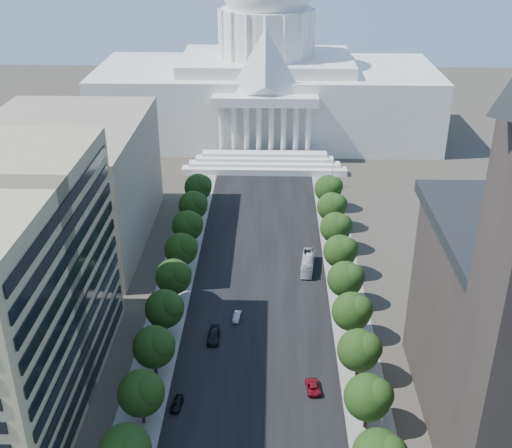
# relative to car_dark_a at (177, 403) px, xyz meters

# --- Properties ---
(road_asphalt) EXTENTS (30.00, 260.00, 0.01)m
(road_asphalt) POSITION_rel_car_dark_a_xyz_m (13.10, 50.19, -0.70)
(road_asphalt) COLOR black
(road_asphalt) RESTS_ON ground
(sidewalk_left) EXTENTS (8.00, 260.00, 0.02)m
(sidewalk_left) POSITION_rel_car_dark_a_xyz_m (-5.90, 50.19, -0.70)
(sidewalk_left) COLOR gray
(sidewalk_left) RESTS_ON ground
(sidewalk_right) EXTENTS (8.00, 260.00, 0.02)m
(sidewalk_right) POSITION_rel_car_dark_a_xyz_m (32.10, 50.19, -0.70)
(sidewalk_right) COLOR gray
(sidewalk_right) RESTS_ON ground
(capitol) EXTENTS (120.00, 56.00, 73.00)m
(capitol) POSITION_rel_car_dark_a_xyz_m (13.10, 145.08, 19.31)
(capitol) COLOR white
(capitol) RESTS_ON ground
(office_block_left_far) EXTENTS (38.00, 52.00, 30.00)m
(office_block_left_far) POSITION_rel_car_dark_a_xyz_m (-34.90, 60.19, 14.30)
(office_block_left_far) COLOR gray
(office_block_left_far) RESTS_ON ground
(tree_l_c) EXTENTS (7.79, 7.60, 9.97)m
(tree_l_c) POSITION_rel_car_dark_a_xyz_m (-4.56, -4.01, 5.75)
(tree_l_c) COLOR #33261C
(tree_l_c) RESTS_ON ground
(tree_l_d) EXTENTS (7.79, 7.60, 9.97)m
(tree_l_d) POSITION_rel_car_dark_a_xyz_m (-4.56, 7.99, 5.75)
(tree_l_d) COLOR #33261C
(tree_l_d) RESTS_ON ground
(tree_l_e) EXTENTS (7.79, 7.60, 9.97)m
(tree_l_e) POSITION_rel_car_dark_a_xyz_m (-4.56, 19.99, 5.75)
(tree_l_e) COLOR #33261C
(tree_l_e) RESTS_ON ground
(tree_l_f) EXTENTS (7.79, 7.60, 9.97)m
(tree_l_f) POSITION_rel_car_dark_a_xyz_m (-4.56, 31.99, 5.75)
(tree_l_f) COLOR #33261C
(tree_l_f) RESTS_ON ground
(tree_l_g) EXTENTS (7.79, 7.60, 9.97)m
(tree_l_g) POSITION_rel_car_dark_a_xyz_m (-4.56, 43.99, 5.75)
(tree_l_g) COLOR #33261C
(tree_l_g) RESTS_ON ground
(tree_l_h) EXTENTS (7.79, 7.60, 9.97)m
(tree_l_h) POSITION_rel_car_dark_a_xyz_m (-4.56, 55.99, 5.75)
(tree_l_h) COLOR #33261C
(tree_l_h) RESTS_ON ground
(tree_l_i) EXTENTS (7.79, 7.60, 9.97)m
(tree_l_i) POSITION_rel_car_dark_a_xyz_m (-4.56, 67.99, 5.75)
(tree_l_i) COLOR #33261C
(tree_l_i) RESTS_ON ground
(tree_l_j) EXTENTS (7.79, 7.60, 9.97)m
(tree_l_j) POSITION_rel_car_dark_a_xyz_m (-4.56, 79.99, 5.75)
(tree_l_j) COLOR #33261C
(tree_l_j) RESTS_ON ground
(tree_r_c) EXTENTS (7.79, 7.60, 9.97)m
(tree_r_c) POSITION_rel_car_dark_a_xyz_m (31.44, -4.01, 5.75)
(tree_r_c) COLOR #33261C
(tree_r_c) RESTS_ON ground
(tree_r_d) EXTENTS (7.79, 7.60, 9.97)m
(tree_r_d) POSITION_rel_car_dark_a_xyz_m (31.44, 7.99, 5.75)
(tree_r_d) COLOR #33261C
(tree_r_d) RESTS_ON ground
(tree_r_e) EXTENTS (7.79, 7.60, 9.97)m
(tree_r_e) POSITION_rel_car_dark_a_xyz_m (31.44, 19.99, 5.75)
(tree_r_e) COLOR #33261C
(tree_r_e) RESTS_ON ground
(tree_r_f) EXTENTS (7.79, 7.60, 9.97)m
(tree_r_f) POSITION_rel_car_dark_a_xyz_m (31.44, 31.99, 5.75)
(tree_r_f) COLOR #33261C
(tree_r_f) RESTS_ON ground
(tree_r_g) EXTENTS (7.79, 7.60, 9.97)m
(tree_r_g) POSITION_rel_car_dark_a_xyz_m (31.44, 43.99, 5.75)
(tree_r_g) COLOR #33261C
(tree_r_g) RESTS_ON ground
(tree_r_h) EXTENTS (7.79, 7.60, 9.97)m
(tree_r_h) POSITION_rel_car_dark_a_xyz_m (31.44, 55.99, 5.75)
(tree_r_h) COLOR #33261C
(tree_r_h) RESTS_ON ground
(tree_r_i) EXTENTS (7.79, 7.60, 9.97)m
(tree_r_i) POSITION_rel_car_dark_a_xyz_m (31.44, 67.99, 5.75)
(tree_r_i) COLOR #33261C
(tree_r_i) RESTS_ON ground
(tree_r_j) EXTENTS (7.79, 7.60, 9.97)m
(tree_r_j) POSITION_rel_car_dark_a_xyz_m (31.44, 79.99, 5.75)
(tree_r_j) COLOR #33261C
(tree_r_j) RESTS_ON ground
(streetlight_b) EXTENTS (2.61, 0.44, 9.00)m
(streetlight_b) POSITION_rel_car_dark_a_xyz_m (33.01, -4.81, 5.12)
(streetlight_b) COLOR gray
(streetlight_b) RESTS_ON ground
(streetlight_c) EXTENTS (2.61, 0.44, 9.00)m
(streetlight_c) POSITION_rel_car_dark_a_xyz_m (33.01, 20.19, 5.12)
(streetlight_c) COLOR gray
(streetlight_c) RESTS_ON ground
(streetlight_d) EXTENTS (2.61, 0.44, 9.00)m
(streetlight_d) POSITION_rel_car_dark_a_xyz_m (33.01, 45.19, 5.12)
(streetlight_d) COLOR gray
(streetlight_d) RESTS_ON ground
(streetlight_e) EXTENTS (2.61, 0.44, 9.00)m
(streetlight_e) POSITION_rel_car_dark_a_xyz_m (33.01, 70.19, 5.12)
(streetlight_e) COLOR gray
(streetlight_e) RESTS_ON ground
(streetlight_f) EXTENTS (2.61, 0.44, 9.00)m
(streetlight_f) POSITION_rel_car_dark_a_xyz_m (33.01, 95.19, 5.12)
(streetlight_f) COLOR gray
(streetlight_f) RESTS_ON ground
(car_dark_a) EXTENTS (2.17, 4.31, 1.41)m
(car_dark_a) POSITION_rel_car_dark_a_xyz_m (0.00, 0.00, 0.00)
(car_dark_a) COLOR black
(car_dark_a) RESTS_ON ground
(car_silver) EXTENTS (1.88, 4.11, 1.30)m
(car_silver) POSITION_rel_car_dark_a_xyz_m (8.75, 25.89, -0.05)
(car_silver) COLOR #939599
(car_silver) RESTS_ON ground
(car_red) EXTENTS (2.80, 5.20, 1.39)m
(car_red) POSITION_rel_car_dark_a_xyz_m (23.14, 4.91, -0.01)
(car_red) COLOR maroon
(car_red) RESTS_ON ground
(car_dark_b) EXTENTS (2.36, 5.66, 1.64)m
(car_dark_b) POSITION_rel_car_dark_a_xyz_m (4.58, 18.89, 0.11)
(car_dark_b) COLOR black
(car_dark_b) RESTS_ON ground
(city_bus) EXTENTS (3.80, 11.31, 3.09)m
(city_bus) POSITION_rel_car_dark_a_xyz_m (24.11, 46.83, 0.84)
(city_bus) COLOR silver
(city_bus) RESTS_ON ground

